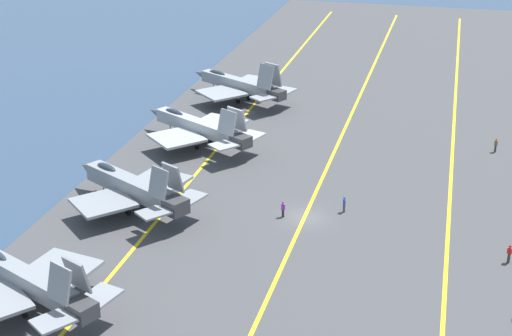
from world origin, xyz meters
The scene contains 13 objects.
ground_plane centered at (0.00, 0.00, 0.00)m, with size 2000.00×2000.00×0.00m, color #2D425B.
carrier_deck centered at (0.00, 0.00, 0.20)m, with size 213.06×49.38×0.40m, color #424244.
deck_stripe_foul_line centered at (0.00, -13.58, 0.40)m, with size 191.76×0.36×0.01m, color yellow.
deck_stripe_centerline centered at (0.00, 0.00, 0.40)m, with size 191.76×0.36×0.01m, color yellow.
deck_stripe_edge_line centered at (0.00, 13.58, 0.40)m, with size 191.76×0.36×0.01m, color yellow.
parked_jet_nearest centered at (-21.13, 17.55, 2.98)m, with size 12.12×15.89×6.02m.
parked_jet_second centered at (-2.54, 16.84, 2.82)m, with size 12.84×15.49×6.09m.
parked_jet_third centered at (15.53, 15.96, 2.77)m, with size 13.10×16.61×5.87m.
parked_jet_fourth centered at (33.32, 15.96, 2.77)m, with size 13.05×16.53×6.30m.
crew_blue_vest centered at (2.03, -3.52, 1.32)m, with size 0.40×0.30×1.68m.
crew_brown_vest centered at (22.27, -18.19, 1.36)m, with size 0.27×0.39×1.74m.
crew_red_vest centered at (-4.20, -18.81, 1.36)m, with size 0.39×0.45×1.74m.
crew_purple_vest centered at (-0.51, 2.04, 1.33)m, with size 0.34×0.43×1.69m.
Camera 1 is at (-67.01, -12.67, 34.46)m, focal length 55.00 mm.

